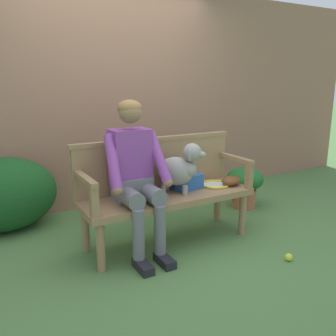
{
  "coord_description": "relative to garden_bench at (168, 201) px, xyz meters",
  "views": [
    {
      "loc": [
        -1.57,
        -2.78,
        1.52
      ],
      "look_at": [
        0.0,
        0.0,
        0.73
      ],
      "focal_mm": 38.78,
      "sensor_mm": 36.0,
      "label": 1
    }
  ],
  "objects": [
    {
      "name": "bench_armrest_right_end",
      "position": [
        0.77,
        -0.09,
        0.27
      ],
      "size": [
        0.06,
        0.53,
        0.28
      ],
      "color": "#93704C",
      "rests_on": "garden_bench"
    },
    {
      "name": "potted_plant",
      "position": [
        1.28,
        0.39,
        -0.12
      ],
      "size": [
        0.44,
        0.44,
        0.49
      ],
      "color": "#A85B3D",
      "rests_on": "ground"
    },
    {
      "name": "baseball_glove",
      "position": [
        0.7,
        -0.05,
        0.11
      ],
      "size": [
        0.27,
        0.24,
        0.09
      ],
      "primitive_type": "ellipsoid",
      "rotation": [
        0.0,
        0.0,
        0.38
      ],
      "color": "brown",
      "rests_on": "garden_bench"
    },
    {
      "name": "tennis_ball",
      "position": [
        0.72,
        -0.83,
        -0.38
      ],
      "size": [
        0.07,
        0.07,
        0.07
      ],
      "primitive_type": "sphere",
      "color": "#CCDB33",
      "rests_on": "ground"
    },
    {
      "name": "dog_on_bench",
      "position": [
        0.12,
        -0.01,
        0.3
      ],
      "size": [
        0.43,
        0.41,
        0.47
      ],
      "color": "gray",
      "rests_on": "garden_bench"
    },
    {
      "name": "garden_bench",
      "position": [
        0.0,
        0.0,
        0.0
      ],
      "size": [
        1.63,
        0.53,
        0.48
      ],
      "color": "#93704C",
      "rests_on": "ground"
    },
    {
      "name": "hedge_bush_far_left",
      "position": [
        -1.31,
        1.06,
        -0.04
      ],
      "size": [
        1.06,
        0.7,
        0.76
      ],
      "primitive_type": "ellipsoid",
      "color": "#194C1E",
      "rests_on": "ground"
    },
    {
      "name": "bench_backrest",
      "position": [
        0.0,
        0.23,
        0.32
      ],
      "size": [
        1.67,
        0.06,
        0.5
      ],
      "color": "#93704C",
      "rests_on": "garden_bench"
    },
    {
      "name": "bench_armrest_left_end",
      "position": [
        -0.77,
        -0.09,
        0.27
      ],
      "size": [
        0.06,
        0.53,
        0.28
      ],
      "color": "#93704C",
      "rests_on": "garden_bench"
    },
    {
      "name": "ground_plane",
      "position": [
        0.0,
        0.0,
        -0.42
      ],
      "size": [
        40.0,
        40.0,
        0.0
      ],
      "primitive_type": "plane",
      "color": "#4C753D"
    },
    {
      "name": "brick_garden_fence",
      "position": [
        0.0,
        1.45,
        0.88
      ],
      "size": [
        8.0,
        0.3,
        2.59
      ],
      "primitive_type": "cube",
      "color": "#936651",
      "rests_on": "ground"
    },
    {
      "name": "sports_bag",
      "position": [
        0.25,
        0.07,
        0.13
      ],
      "size": [
        0.31,
        0.24,
        0.14
      ],
      "primitive_type": "cube",
      "rotation": [
        0.0,
        0.0,
        0.14
      ],
      "color": "#2856A3",
      "rests_on": "garden_bench"
    },
    {
      "name": "tennis_racket",
      "position": [
        0.54,
        0.05,
        0.07
      ],
      "size": [
        0.44,
        0.55,
        0.03
      ],
      "color": "yellow",
      "rests_on": "garden_bench"
    },
    {
      "name": "person_seated",
      "position": [
        -0.34,
        -0.02,
        0.33
      ],
      "size": [
        0.56,
        0.66,
        1.35
      ],
      "color": "black",
      "rests_on": "ground"
    },
    {
      "name": "hedge_bush_far_right",
      "position": [
        0.36,
        1.11,
        -0.13
      ],
      "size": [
        0.84,
        0.68,
        0.57
      ],
      "primitive_type": "ellipsoid",
      "color": "#286B2D",
      "rests_on": "ground"
    }
  ]
}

